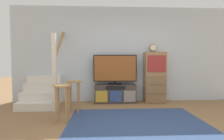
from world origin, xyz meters
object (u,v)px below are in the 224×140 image
object	(u,v)px
media_console	(115,94)
side_cabinet	(155,77)
bar_stool_far	(74,89)
bar_stool_near	(62,94)
desk_clock	(153,48)
television	(115,69)

from	to	relation	value
media_console	side_cabinet	xyz separation A→B (m)	(1.11, 0.01, 0.45)
bar_stool_far	side_cabinet	bearing A→B (deg)	23.07
media_console	bar_stool_near	xyz separation A→B (m)	(-1.12, -1.52, 0.29)
bar_stool_near	desk_clock	bearing A→B (deg)	34.81
side_cabinet	television	bearing A→B (deg)	179.30
bar_stool_far	media_console	bearing A→B (deg)	41.77
television	desk_clock	world-z (taller)	desk_clock
television	side_cabinet	distance (m)	1.14
television	bar_stool_far	distance (m)	1.41
media_console	bar_stool_near	distance (m)	1.91
television	bar_stool_far	world-z (taller)	television
side_cabinet	desk_clock	bearing A→B (deg)	-165.99
desk_clock	bar_stool_far	xyz separation A→B (m)	(-2.04, -0.88, -0.99)
side_cabinet	desk_clock	xyz separation A→B (m)	(-0.06, -0.01, 0.82)
desk_clock	bar_stool_near	bearing A→B (deg)	-145.19
media_console	bar_stool_far	size ratio (longest dim) A/B	1.57
desk_clock	bar_stool_far	world-z (taller)	desk_clock
television	bar_stool_near	world-z (taller)	television
side_cabinet	bar_stool_near	xyz separation A→B (m)	(-2.23, -1.53, -0.17)
media_console	bar_stool_far	world-z (taller)	bar_stool_far
television	desk_clock	size ratio (longest dim) A/B	5.45
desk_clock	bar_stool_near	xyz separation A→B (m)	(-2.17, -1.51, -0.98)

